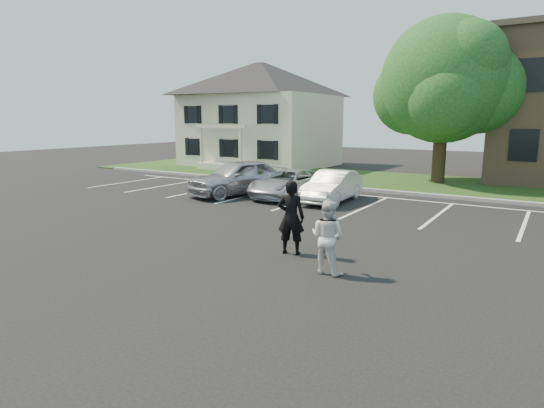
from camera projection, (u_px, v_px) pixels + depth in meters
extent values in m
plane|color=black|center=(251.00, 259.00, 11.51)|extent=(90.00, 90.00, 0.00)
cube|color=gray|center=(396.00, 192.00, 21.47)|extent=(40.00, 0.30, 0.15)
cube|color=#203F0F|center=(418.00, 183.00, 24.80)|extent=(44.00, 8.00, 0.08)
cube|color=silver|center=(128.00, 182.00, 25.50)|extent=(0.12, 5.20, 0.01)
cube|color=silver|center=(164.00, 186.00, 24.03)|extent=(0.12, 5.20, 0.01)
cube|color=silver|center=(204.00, 190.00, 22.56)|extent=(0.12, 5.20, 0.01)
cube|color=silver|center=(251.00, 195.00, 21.09)|extent=(0.12, 5.20, 0.01)
cube|color=silver|center=(304.00, 201.00, 19.63)|extent=(0.12, 5.20, 0.01)
cube|color=silver|center=(365.00, 207.00, 18.16)|extent=(0.12, 5.20, 0.01)
cube|color=silver|center=(438.00, 215.00, 16.69)|extent=(0.12, 5.20, 0.01)
cube|color=silver|center=(524.00, 224.00, 15.22)|extent=(0.12, 5.20, 0.01)
cube|color=silver|center=(419.00, 201.00, 19.67)|extent=(34.00, 0.12, 0.01)
cube|color=beige|center=(261.00, 131.00, 34.48)|extent=(10.00, 8.00, 5.20)
pyramid|color=black|center=(261.00, 79.00, 33.78)|extent=(10.30, 8.24, 2.40)
cube|color=beige|center=(226.00, 167.00, 31.33)|extent=(4.00, 1.60, 0.50)
cylinder|color=beige|center=(201.00, 150.00, 31.52)|extent=(0.18, 0.18, 2.70)
cylinder|color=beige|center=(241.00, 152.00, 29.74)|extent=(0.18, 0.18, 2.70)
cube|color=beige|center=(220.00, 126.00, 30.33)|extent=(4.20, 0.25, 0.20)
cube|color=black|center=(229.00, 148.00, 31.34)|extent=(0.90, 0.06, 1.20)
cube|color=black|center=(228.00, 114.00, 30.91)|extent=(0.90, 0.06, 1.20)
cube|color=black|center=(221.00, 148.00, 31.68)|extent=(0.32, 0.05, 1.25)
cube|color=black|center=(236.00, 149.00, 31.00)|extent=(0.32, 0.05, 1.25)
cube|color=black|center=(523.00, 145.00, 22.69)|extent=(1.30, 0.06, 1.60)
cube|color=black|center=(530.00, 75.00, 22.07)|extent=(1.30, 0.06, 1.60)
cylinder|color=black|center=(439.00, 154.00, 24.65)|extent=(0.70, 0.70, 3.20)
sphere|color=#134617|center=(444.00, 80.00, 23.93)|extent=(6.60, 6.60, 6.60)
sphere|color=#134617|center=(478.00, 90.00, 23.77)|extent=(4.60, 4.60, 4.60)
sphere|color=#134617|center=(413.00, 95.00, 25.29)|extent=(4.40, 4.40, 4.40)
sphere|color=#134617|center=(445.00, 96.00, 22.64)|extent=(4.00, 4.00, 4.00)
sphere|color=#134617|center=(440.00, 77.00, 25.52)|extent=(4.20, 4.20, 4.20)
sphere|color=#134617|center=(467.00, 59.00, 22.39)|extent=(3.80, 3.80, 3.80)
imported|color=black|center=(291.00, 217.00, 11.76)|extent=(0.82, 0.66, 1.95)
imported|color=silver|center=(327.00, 237.00, 10.29)|extent=(0.88, 0.71, 1.70)
imported|color=#B2B1B7|center=(239.00, 177.00, 21.04)|extent=(3.53, 5.27, 1.67)
imported|color=#B9BCC1|center=(288.00, 183.00, 20.54)|extent=(2.12, 4.51, 1.25)
imported|color=white|center=(332.00, 186.00, 19.37)|extent=(1.61, 4.07, 1.32)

